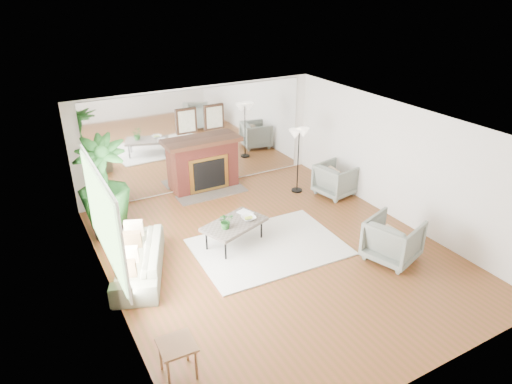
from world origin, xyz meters
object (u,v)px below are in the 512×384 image
fireplace (206,165)px  side_table (177,349)px  sofa (139,260)px  potted_ficus (103,186)px  armchair_back (336,180)px  floor_lamp (299,139)px  armchair_front (393,240)px  coffee_table (234,225)px

fireplace → side_table: size_ratio=3.91×
sofa → potted_ficus: bearing=-153.2°
sofa → armchair_back: armchair_back is taller
sofa → potted_ficus: size_ratio=0.94×
sofa → potted_ficus: potted_ficus is taller
armchair_back → floor_lamp: 1.34m
side_table → potted_ficus: size_ratio=0.25×
fireplace → sofa: (-2.45, -2.68, -0.37)m
fireplace → armchair_front: size_ratio=2.29×
fireplace → sofa: 3.65m
coffee_table → armchair_back: 3.27m
sofa → armchair_front: size_ratio=2.18×
side_table → coffee_table: bearing=50.3°
sofa → armchair_back: size_ratio=2.30×
coffee_table → floor_lamp: size_ratio=0.88×
sofa → armchair_back: 5.13m
potted_ficus → side_table: bearing=-90.7°
coffee_table → potted_ficus: size_ratio=0.67×
armchair_front → floor_lamp: floor_lamp is taller
armchair_front → side_table: 4.47m
armchair_back → side_table: (-5.25, -3.40, 0.05)m
fireplace → side_table: (-2.65, -5.16, -0.22)m
armchair_front → potted_ficus: bearing=33.7°
floor_lamp → coffee_table: bearing=-149.1°
armchair_front → fireplace: bearing=3.3°
coffee_table → sofa: (-1.90, -0.04, -0.16)m
side_table → floor_lamp: bearing=41.3°
fireplace → armchair_back: size_ratio=2.42×
sofa → armchair_front: armchair_front is taller
side_table → potted_ficus: 4.14m
fireplace → coffee_table: (-0.55, -2.63, -0.21)m
coffee_table → armchair_back: (3.15, 0.87, -0.06)m
sofa → side_table: (-0.20, -2.49, 0.15)m
fireplace → armchair_front: bearing=-68.4°
armchair_front → side_table: size_ratio=1.71×
fireplace → side_table: fireplace is taller
armchair_back → armchair_front: size_ratio=0.95×
side_table → potted_ficus: bearing=89.3°
coffee_table → side_table: size_ratio=2.65×
side_table → armchair_back: bearing=32.9°
armchair_front → side_table: (-4.42, -0.67, 0.03)m
coffee_table → floor_lamp: bearing=30.9°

